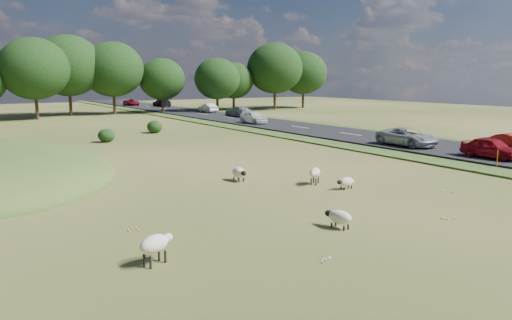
{
  "coord_description": "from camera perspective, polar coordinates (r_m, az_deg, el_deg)",
  "views": [
    {
      "loc": [
        -12.4,
        -19.21,
        5.51
      ],
      "look_at": [
        2.0,
        4.0,
        1.0
      ],
      "focal_mm": 35.0,
      "sensor_mm": 36.0,
      "label": 1
    }
  ],
  "objects": [
    {
      "name": "car_2",
      "position": [
        58.51,
        -0.3,
        4.92
      ],
      "size": [
        1.69,
        4.2,
        1.43
      ],
      "primitive_type": "imported",
      "color": "white",
      "rests_on": "road"
    },
    {
      "name": "shrubs",
      "position": [
        48.11,
        -21.58,
        2.88
      ],
      "size": [
        23.28,
        7.71,
        1.26
      ],
      "color": "black",
      "rests_on": "ground"
    },
    {
      "name": "car_3",
      "position": [
        69.21,
        -2.04,
        5.59
      ],
      "size": [
        1.99,
        4.89,
        1.42
      ],
      "primitive_type": "imported",
      "rotation": [
        0.0,
        0.0,
        3.14
      ],
      "color": "#A0A2A8",
      "rests_on": "road"
    },
    {
      "name": "sheep_1",
      "position": [
        15.31,
        -11.43,
        -9.36
      ],
      "size": [
        1.31,
        0.94,
        0.92
      ],
      "rotation": [
        0.0,
        0.0,
        0.43
      ],
      "color": "beige",
      "rests_on": "ground"
    },
    {
      "name": "sheep_4",
      "position": [
        25.29,
        10.25,
        -2.47
      ],
      "size": [
        1.06,
        0.49,
        0.61
      ],
      "rotation": [
        0.0,
        0.0,
        3.18
      ],
      "color": "beige",
      "rests_on": "ground"
    },
    {
      "name": "car_5",
      "position": [
        77.48,
        -5.51,
        5.94
      ],
      "size": [
        1.44,
        4.13,
        1.36
      ],
      "primitive_type": "imported",
      "rotation": [
        0.0,
        0.0,
        3.14
      ],
      "color": "white",
      "rests_on": "road"
    },
    {
      "name": "sheep_0",
      "position": [
        26.92,
        -1.96,
        -1.42
      ],
      "size": [
        0.62,
        1.31,
        0.75
      ],
      "rotation": [
        0.0,
        0.0,
        4.66
      ],
      "color": "beige",
      "rests_on": "ground"
    },
    {
      "name": "marker_post",
      "position": [
        33.79,
        25.86,
        0.07
      ],
      "size": [
        0.06,
        0.06,
        1.2
      ],
      "primitive_type": "cylinder",
      "color": "#D8590C",
      "rests_on": "ground"
    },
    {
      "name": "sheep_3",
      "position": [
        26.2,
        6.72,
        -1.46
      ],
      "size": [
        1.18,
        1.07,
        0.88
      ],
      "rotation": [
        0.0,
        0.0,
        3.83
      ],
      "color": "beige",
      "rests_on": "ground"
    },
    {
      "name": "treeline",
      "position": [
        75.51,
        -23.51,
        9.41
      ],
      "size": [
        96.28,
        14.66,
        11.7
      ],
      "color": "black",
      "rests_on": "ground"
    },
    {
      "name": "car_4",
      "position": [
        40.79,
        16.89,
        2.55
      ],
      "size": [
        2.33,
        5.06,
        1.41
      ],
      "primitive_type": "imported",
      "color": "#B2B4BA",
      "rests_on": "road"
    },
    {
      "name": "car_7",
      "position": [
        36.51,
        25.33,
        1.27
      ],
      "size": [
        1.62,
        4.01,
        1.37
      ],
      "primitive_type": "imported",
      "color": "maroon",
      "rests_on": "road"
    },
    {
      "name": "car_1",
      "position": [
        95.07,
        -10.7,
        6.49
      ],
      "size": [
        2.09,
        5.15,
        1.49
      ],
      "primitive_type": "imported",
      "rotation": [
        0.0,
        0.0,
        3.14
      ],
      "color": "black",
      "rests_on": "road"
    },
    {
      "name": "ground",
      "position": [
        41.49,
        -14.14,
        1.46
      ],
      "size": [
        160.0,
        160.0,
        0.0
      ],
      "primitive_type": "plane",
      "color": "#354917",
      "rests_on": "ground"
    },
    {
      "name": "sheep_2",
      "position": [
        18.79,
        9.49,
        -6.43
      ],
      "size": [
        0.7,
        1.23,
        0.69
      ],
      "rotation": [
        0.0,
        0.0,
        1.77
      ],
      "color": "beige",
      "rests_on": "ground"
    },
    {
      "name": "car_0",
      "position": [
        40.54,
        26.41,
        1.85
      ],
      "size": [
        1.35,
        3.88,
        1.28
      ],
      "primitive_type": "imported",
      "rotation": [
        0.0,
        0.0,
        3.14
      ],
      "color": "maroon",
      "rests_on": "road"
    },
    {
      "name": "road",
      "position": [
        59.17,
        1.54,
        4.14
      ],
      "size": [
        8.0,
        150.0,
        0.25
      ],
      "primitive_type": "cube",
      "color": "black",
      "rests_on": "ground"
    },
    {
      "name": "car_6",
      "position": [
        99.73,
        -14.07,
        6.43
      ],
      "size": [
        2.07,
        4.48,
        1.25
      ],
      "primitive_type": "imported",
      "color": "maroon",
      "rests_on": "road"
    }
  ]
}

